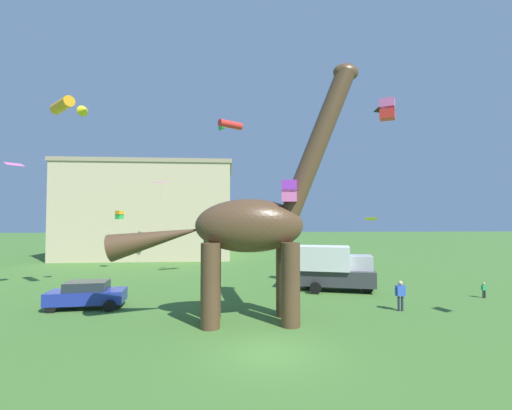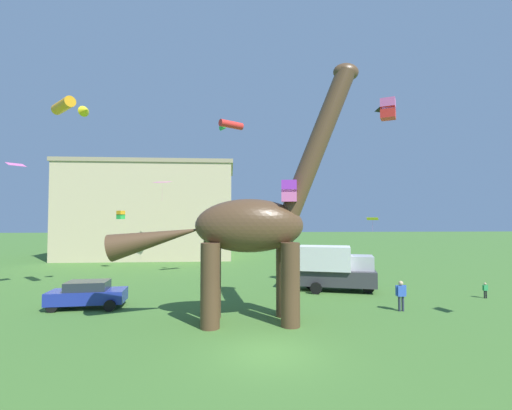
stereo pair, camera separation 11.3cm
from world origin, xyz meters
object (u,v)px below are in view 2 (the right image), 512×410
parked_box_truck (334,268)px  kite_drifting (121,215)px  kite_high_left (372,219)px  kite_far_right (388,109)px  person_photographer (401,293)px  person_far_spectator (216,274)px  kite_near_high (289,191)px  kite_mid_left (16,164)px  dinosaur_sculpture (248,226)px  kite_apex (162,182)px  parked_sedan_left (88,294)px  person_watching_child (485,289)px  kite_far_left (68,107)px  kite_trailing (230,125)px  kite_near_low (384,109)px

parked_box_truck → kite_drifting: (-18.48, 11.13, 3.91)m
kite_high_left → kite_far_right: (-5.49, -16.12, 7.34)m
person_photographer → kite_far_right: kite_far_right is taller
person_far_spectator → kite_near_high: (4.01, -8.99, 5.51)m
kite_mid_left → kite_far_right: kite_far_right is taller
kite_mid_left → kite_drifting: 11.92m
dinosaur_sculpture → kite_mid_left: 18.05m
kite_apex → kite_mid_left: 14.91m
parked_sedan_left → kite_far_right: 22.13m
person_watching_child → kite_far_left: 29.80m
person_far_spectator → kite_trailing: bearing=51.7°
person_watching_child → kite_drifting: (-27.62, 14.22, 4.94)m
parked_sedan_left → kite_far_right: (18.76, 1.16, 11.69)m
dinosaur_sculpture → kite_near_high: bearing=7.1°
kite_apex → person_photographer: bearing=-48.3°
parked_box_truck → person_photographer: 6.19m
person_watching_child → kite_mid_left: 32.81m
kite_near_low → kite_drifting: 27.37m
parked_sedan_left → person_far_spectator: 8.85m
person_far_spectator → kite_far_right: kite_far_right is taller
parked_box_truck → kite_mid_left: 23.56m
dinosaur_sculpture → person_photographer: size_ratio=7.94×
kite_high_left → kite_trailing: 20.39m
parked_sedan_left → person_photographer: person_photographer is taller
person_photographer → kite_near_low: kite_near_low is taller
person_far_spectator → person_photographer: bearing=-48.4°
kite_far_left → kite_trailing: bearing=25.4°
person_watching_child → kite_far_right: size_ratio=0.77×
kite_far_left → person_watching_child: bearing=-3.4°
kite_far_left → kite_trailing: kite_trailing is taller
parked_box_truck → kite_high_left: (8.49, 13.50, 3.51)m
person_far_spectator → kite_near_high: bearing=-80.6°
person_watching_child → person_photographer: size_ratio=0.60×
person_photographer → kite_trailing: 17.92m
dinosaur_sculpture → kite_far_left: (-11.57, 5.77, 7.70)m
person_watching_child → kite_trailing: bearing=-86.2°
kite_high_left → kite_mid_left: size_ratio=1.17×
dinosaur_sculpture → person_watching_child: (15.70, 4.13, -4.23)m
dinosaur_sculpture → kite_far_right: size_ratio=10.12×
person_watching_child → kite_far_left: bearing=-67.9°
person_photographer → kite_apex: (-16.91, 19.00, 8.08)m
kite_near_low → kite_far_right: 9.62m
kite_far_right → kite_mid_left: bearing=173.2°
person_far_spectator → kite_far_right: 16.71m
parked_sedan_left → kite_near_high: (11.23, -3.88, 5.77)m
dinosaur_sculpture → kite_far_left: bearing=172.7°
person_watching_child → kite_near_high: bearing=-46.0°
kite_mid_left → person_far_spectator: bearing=3.9°
parked_box_truck → kite_high_left: 16.33m
kite_mid_left → person_watching_child: bearing=-6.3°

